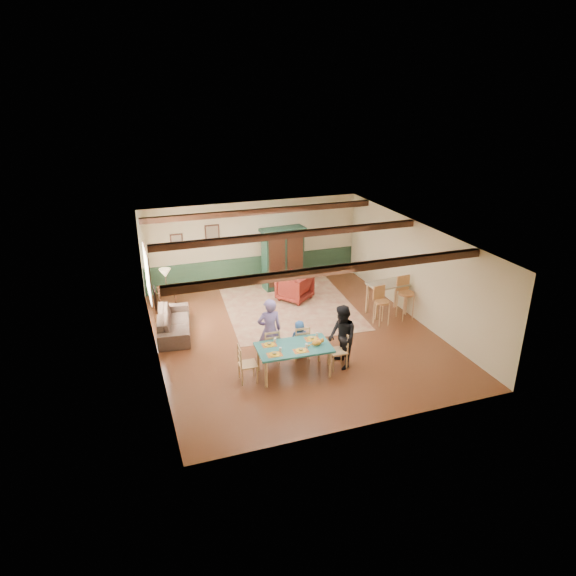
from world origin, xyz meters
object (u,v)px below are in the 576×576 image
object	(u,v)px
dining_chair_far_right	(300,341)
dining_chair_end_right	(338,350)
person_child	(300,339)
bar_stool_right	(406,298)
table_lamp	(166,279)
cat	(317,342)
dining_chair_far_left	(271,345)
end_table	(168,299)
armchair	(294,287)
armoire	(283,258)
sofa	(174,323)
dining_table	(294,360)
dining_chair_end_left	(248,363)
person_woman	(342,337)
counter_table	(387,298)
bar_stool_left	(382,306)
person_man	(270,330)

from	to	relation	value
dining_chair_far_right	dining_chair_end_right	size ratio (longest dim) A/B	1.00
person_child	bar_stool_right	size ratio (longest dim) A/B	0.77
person_child	table_lamp	distance (m)	4.68
dining_chair_far_right	dining_chair_end_right	distance (m)	0.95
cat	bar_stool_right	xyz separation A→B (m)	(3.42, 1.87, -0.17)
dining_chair_far_left	dining_chair_end_right	world-z (taller)	same
cat	end_table	bearing A→B (deg)	123.27
dining_chair_end_right	armchair	world-z (taller)	dining_chair_end_right
armoire	sofa	world-z (taller)	armoire
dining_table	cat	bearing A→B (deg)	-13.06
dining_chair_end_left	person_woman	distance (m)	2.22
dining_chair_end_left	dining_chair_end_right	distance (m)	2.11
table_lamp	sofa	bearing A→B (deg)	-91.10
cat	counter_table	distance (m)	3.88
person_child	sofa	xyz separation A→B (m)	(-2.68, 2.22, -0.16)
person_woman	end_table	xyz separation A→B (m)	(-3.39, 4.60, -0.43)
sofa	dining_table	bearing A→B (deg)	-134.46
person_woman	counter_table	size ratio (longest dim) A/B	1.37
dining_chair_far_left	armchair	world-z (taller)	dining_chair_far_left
cat	bar_stool_left	world-z (taller)	bar_stool_left
bar_stool_left	table_lamp	bearing A→B (deg)	145.55
person_child	dining_table	bearing A→B (deg)	63.43
person_woman	cat	world-z (taller)	person_woman
table_lamp	counter_table	bearing A→B (deg)	-21.81
person_man	table_lamp	world-z (taller)	person_man
dining_chair_far_right	armoire	xyz separation A→B (m)	(1.05, 4.41, 0.55)
bar_stool_right	end_table	bearing A→B (deg)	152.69
dining_chair_far_left	bar_stool_right	distance (m)	4.39
dining_chair_far_left	counter_table	xyz separation A→B (m)	(3.92, 1.53, 0.03)
table_lamp	bar_stool_left	xyz separation A→B (m)	(5.34, -2.93, -0.40)
cat	end_table	xyz separation A→B (m)	(-2.75, 4.66, -0.45)
person_child	counter_table	world-z (taller)	same
dining_table	dining_chair_far_right	xyz separation A→B (m)	(0.40, 0.64, 0.09)
dining_chair_far_right	dining_chair_end_right	bearing A→B (deg)	136.17
dining_chair_end_right	bar_stool_left	size ratio (longest dim) A/B	0.81
person_woman	cat	bearing A→B (deg)	-81.87
dining_chair_end_right	end_table	size ratio (longest dim) A/B	1.35
person_man	dining_chair_far_left	bearing A→B (deg)	90.00
table_lamp	bar_stool_left	bearing A→B (deg)	-28.79
counter_table	bar_stool_right	world-z (taller)	bar_stool_right
dining_table	armoire	size ratio (longest dim) A/B	0.84
armchair	sofa	bearing A→B (deg)	-21.60
person_woman	person_child	size ratio (longest dim) A/B	1.64
person_child	end_table	size ratio (longest dim) A/B	1.43
dining_chair_end_left	person_woman	bearing A→B (deg)	-90.00
person_woman	counter_table	distance (m)	3.34
bar_stool_left	person_man	bearing A→B (deg)	-171.60
cat	sofa	size ratio (longest dim) A/B	0.16
dining_chair_end_left	person_man	bearing A→B (deg)	-43.15
dining_chair_far_right	counter_table	xyz separation A→B (m)	(3.19, 1.57, 0.03)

